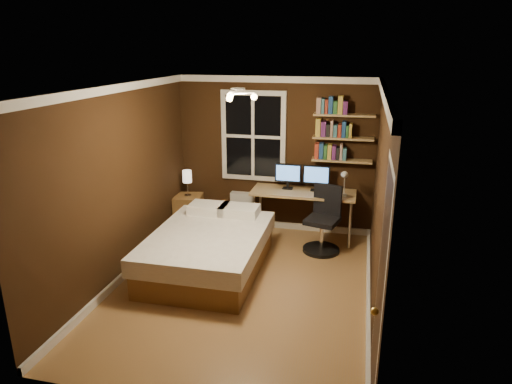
% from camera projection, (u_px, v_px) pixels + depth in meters
% --- Properties ---
extents(floor, '(4.20, 4.20, 0.00)m').
position_uv_depth(floor, '(242.00, 286.00, 5.84)').
color(floor, olive).
rests_on(floor, ground).
extents(wall_back, '(3.20, 0.04, 2.50)m').
position_uv_depth(wall_back, '(275.00, 155.00, 7.40)').
color(wall_back, black).
rests_on(wall_back, ground).
extents(wall_left, '(0.04, 4.20, 2.50)m').
position_uv_depth(wall_left, '(120.00, 185.00, 5.81)').
color(wall_left, black).
rests_on(wall_left, ground).
extents(wall_right, '(0.04, 4.20, 2.50)m').
position_uv_depth(wall_right, '(379.00, 204.00, 5.11)').
color(wall_right, black).
rests_on(wall_right, ground).
extents(ceiling, '(3.20, 4.20, 0.02)m').
position_uv_depth(ceiling, '(240.00, 87.00, 5.08)').
color(ceiling, white).
rests_on(ceiling, wall_back).
extents(window, '(1.06, 0.06, 1.46)m').
position_uv_depth(window, '(253.00, 136.00, 7.36)').
color(window, silver).
rests_on(window, wall_back).
extents(door, '(0.03, 0.82, 2.05)m').
position_uv_depth(door, '(379.00, 290.00, 3.74)').
color(door, black).
rests_on(door, ground).
extents(door_knob, '(0.06, 0.06, 0.06)m').
position_uv_depth(door_knob, '(374.00, 311.00, 3.48)').
color(door_knob, gold).
rests_on(door_knob, door).
extents(ceiling_fixture, '(0.44, 0.44, 0.18)m').
position_uv_depth(ceiling_fixture, '(238.00, 97.00, 5.02)').
color(ceiling_fixture, beige).
rests_on(ceiling_fixture, ceiling).
extents(bookshelf_lower, '(0.92, 0.22, 0.03)m').
position_uv_depth(bookshelf_lower, '(342.00, 160.00, 7.06)').
color(bookshelf_lower, tan).
rests_on(bookshelf_lower, wall_back).
extents(books_row_lower, '(0.48, 0.16, 0.23)m').
position_uv_depth(books_row_lower, '(342.00, 152.00, 7.02)').
color(books_row_lower, maroon).
rests_on(books_row_lower, bookshelf_lower).
extents(bookshelf_middle, '(0.92, 0.22, 0.03)m').
position_uv_depth(bookshelf_middle, '(343.00, 138.00, 6.95)').
color(bookshelf_middle, tan).
rests_on(bookshelf_middle, wall_back).
extents(books_row_middle, '(0.54, 0.16, 0.23)m').
position_uv_depth(books_row_middle, '(344.00, 130.00, 6.91)').
color(books_row_middle, navy).
rests_on(books_row_middle, bookshelf_middle).
extents(bookshelf_upper, '(0.92, 0.22, 0.03)m').
position_uv_depth(bookshelf_upper, '(344.00, 115.00, 6.84)').
color(bookshelf_upper, tan).
rests_on(bookshelf_upper, wall_back).
extents(books_row_upper, '(0.42, 0.16, 0.23)m').
position_uv_depth(books_row_upper, '(345.00, 106.00, 6.80)').
color(books_row_upper, '#255828').
rests_on(books_row_upper, bookshelf_upper).
extents(bed, '(1.47, 2.03, 0.69)m').
position_uv_depth(bed, '(209.00, 250.00, 6.20)').
color(bed, brown).
rests_on(bed, ground).
extents(nightstand, '(0.53, 0.53, 0.56)m').
position_uv_depth(nightstand, '(189.00, 212.00, 7.67)').
color(nightstand, brown).
rests_on(nightstand, ground).
extents(bedside_lamp, '(0.15, 0.15, 0.44)m').
position_uv_depth(bedside_lamp, '(187.00, 183.00, 7.52)').
color(bedside_lamp, silver).
rests_on(bedside_lamp, nightstand).
extents(radiator, '(0.40, 0.14, 0.60)m').
position_uv_depth(radiator, '(243.00, 210.00, 7.70)').
color(radiator, silver).
rests_on(radiator, ground).
extents(desk, '(1.62, 0.61, 0.77)m').
position_uv_depth(desk, '(303.00, 195.00, 7.15)').
color(desk, tan).
rests_on(desk, ground).
extents(monitor_left, '(0.42, 0.12, 0.41)m').
position_uv_depth(monitor_left, '(288.00, 176.00, 7.21)').
color(monitor_left, black).
rests_on(monitor_left, desk).
extents(monitor_right, '(0.42, 0.12, 0.41)m').
position_uv_depth(monitor_right, '(316.00, 178.00, 7.11)').
color(monitor_right, black).
rests_on(monitor_right, desk).
extents(desk_lamp, '(0.14, 0.32, 0.44)m').
position_uv_depth(desk_lamp, '(344.00, 183.00, 6.80)').
color(desk_lamp, silver).
rests_on(desk_lamp, desk).
extents(office_chair, '(0.55, 0.55, 0.99)m').
position_uv_depth(office_chair, '(323.00, 227.00, 6.77)').
color(office_chair, black).
rests_on(office_chair, ground).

